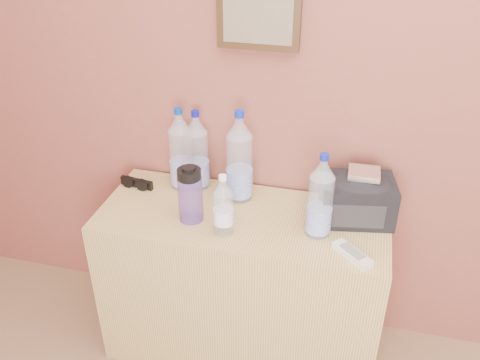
% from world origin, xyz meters
% --- Properties ---
extents(picture_frame, '(0.30, 0.03, 0.25)m').
position_xyz_m(picture_frame, '(-0.50, 1.98, 1.40)').
color(picture_frame, '#382311').
rests_on(picture_frame, room_shell).
extents(dresser, '(1.11, 0.46, 0.70)m').
position_xyz_m(dresser, '(-0.50, 1.75, 0.35)').
color(dresser, '#A97D58').
rests_on(dresser, ground).
extents(pet_large_a, '(0.09, 0.09, 0.35)m').
position_xyz_m(pet_large_a, '(-0.80, 1.90, 0.85)').
color(pet_large_a, silver).
rests_on(pet_large_a, dresser).
extents(pet_large_b, '(0.09, 0.09, 0.34)m').
position_xyz_m(pet_large_b, '(-0.73, 1.92, 0.85)').
color(pet_large_b, '#ACC8D2').
rests_on(pet_large_b, dresser).
extents(pet_large_c, '(0.10, 0.10, 0.38)m').
position_xyz_m(pet_large_c, '(-0.54, 1.87, 0.86)').
color(pet_large_c, silver).
rests_on(pet_large_c, dresser).
extents(pet_large_d, '(0.09, 0.09, 0.33)m').
position_xyz_m(pet_large_d, '(-0.21, 1.71, 0.84)').
color(pet_large_d, white).
rests_on(pet_large_d, dresser).
extents(pet_small, '(0.07, 0.07, 0.24)m').
position_xyz_m(pet_small, '(-0.54, 1.63, 0.80)').
color(pet_small, '#C1DEF8').
rests_on(pet_small, dresser).
extents(nalgene_bottle, '(0.09, 0.09, 0.22)m').
position_xyz_m(nalgene_bottle, '(-0.68, 1.68, 0.81)').
color(nalgene_bottle, '#643F99').
rests_on(nalgene_bottle, dresser).
extents(sunglasses, '(0.15, 0.07, 0.04)m').
position_xyz_m(sunglasses, '(-0.98, 1.84, 0.71)').
color(sunglasses, black).
rests_on(sunglasses, dresser).
extents(ac_remote, '(0.15, 0.14, 0.02)m').
position_xyz_m(ac_remote, '(-0.08, 1.60, 0.71)').
color(ac_remote, white).
rests_on(ac_remote, dresser).
extents(toiletry_bag, '(0.30, 0.24, 0.18)m').
position_xyz_m(toiletry_bag, '(-0.08, 1.84, 0.79)').
color(toiletry_bag, black).
rests_on(toiletry_bag, dresser).
extents(foil_packet, '(0.12, 0.10, 0.02)m').
position_xyz_m(foil_packet, '(-0.07, 1.84, 0.89)').
color(foil_packet, silver).
rests_on(foil_packet, toiletry_bag).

